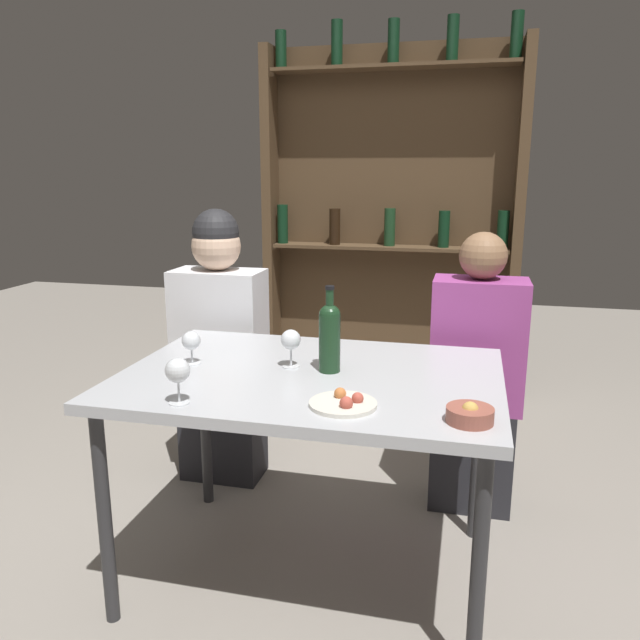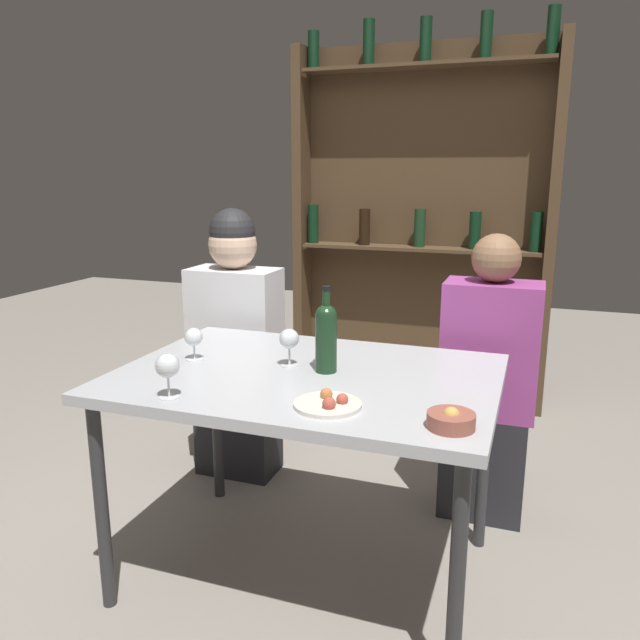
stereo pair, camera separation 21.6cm
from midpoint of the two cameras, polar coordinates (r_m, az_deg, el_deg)
ground_plane at (r=2.42m, az=1.62°, el=-22.09°), size 10.00×10.00×0.00m
dining_table at (r=2.10m, az=1.75°, el=-6.55°), size 1.25×0.88×0.76m
wine_rack_wall at (r=3.90m, az=10.79°, el=9.30°), size 1.57×0.21×2.26m
wine_bottle at (r=2.05m, az=3.57°, el=-1.36°), size 0.07×0.07×0.29m
wine_glass_0 at (r=2.12m, az=0.07°, el=-1.88°), size 0.07×0.07×0.13m
wine_glass_1 at (r=2.21m, az=-8.77°, el=-1.69°), size 0.06×0.06×0.12m
wine_glass_2 at (r=1.85m, az=-10.56°, el=-4.30°), size 0.07×0.07×0.14m
food_plate_0 at (r=1.79m, az=4.28°, el=-7.67°), size 0.20×0.20×0.04m
snack_bowl at (r=1.70m, az=15.53°, el=-8.87°), size 0.13×0.13×0.06m
seated_person_left at (r=2.89m, az=-5.57°, el=-2.55°), size 0.40×0.22×1.25m
seated_person_right at (r=2.65m, az=17.37°, el=-6.02°), size 0.38×0.22×1.18m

